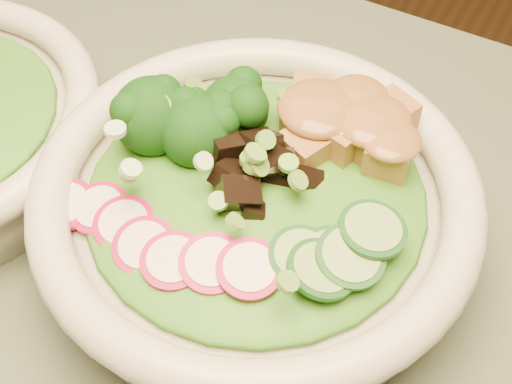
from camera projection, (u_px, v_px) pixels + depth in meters
The scene contains 9 objects.
salad_bowl at pixel (256, 212), 0.44m from camera, with size 0.27×0.27×0.07m.
lettuce_bed at pixel (256, 191), 0.42m from camera, with size 0.20×0.20×0.02m, color #2C6515.
broccoli_florets at pixel (191, 115), 0.44m from camera, with size 0.08×0.07×0.04m, color black, non-canonical shape.
radish_slices at pixel (164, 247), 0.39m from camera, with size 0.11×0.04×0.02m, color #A40C3F, non-canonical shape.
cucumber_slices at pixel (329, 252), 0.38m from camera, with size 0.07×0.07×0.04m, color #8AB564, non-canonical shape.
mushroom_heap at pixel (272, 166), 0.41m from camera, with size 0.07×0.07×0.04m, color black, non-canonical shape.
tofu_cubes at pixel (339, 131), 0.44m from camera, with size 0.09×0.06×0.04m, color #A07335, non-canonical shape.
peanut_sauce at pixel (341, 116), 0.43m from camera, with size 0.07×0.06×0.02m, color brown.
scallion_garnish at pixel (256, 164), 0.40m from camera, with size 0.19×0.19×0.02m, color #639E38, non-canonical shape.
Camera 1 is at (0.22, -0.12, 1.14)m, focal length 50.00 mm.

